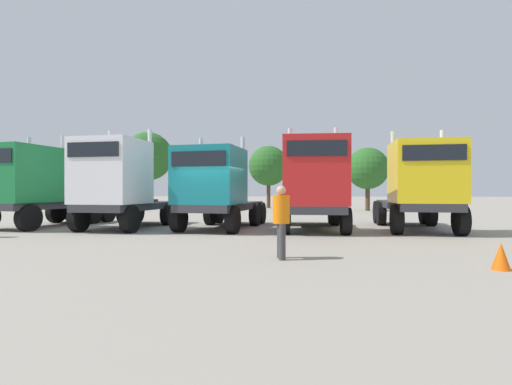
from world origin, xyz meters
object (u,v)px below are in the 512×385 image
object	(u,v)px
semi_truck_red	(314,184)
semi_truck_yellow	(420,186)
semi_truck_teal	(215,187)
traffic_cone_near	(501,256)
semi_truck_green	(31,185)
semi_truck_white	(119,183)
visitor_in_hivis	(281,216)

from	to	relation	value
semi_truck_red	semi_truck_yellow	xyz separation A→B (m)	(4.19, 0.21, -0.08)
semi_truck_teal	semi_truck_yellow	bearing A→B (deg)	99.60
semi_truck_yellow	traffic_cone_near	bearing A→B (deg)	-1.69
semi_truck_green	semi_truck_yellow	bearing A→B (deg)	100.61
traffic_cone_near	semi_truck_teal	bearing A→B (deg)	133.91
semi_truck_teal	semi_truck_red	distance (m)	4.00
semi_truck_green	semi_truck_red	distance (m)	12.18
semi_truck_green	semi_truck_yellow	size ratio (longest dim) A/B	0.99
semi_truck_white	semi_truck_red	xyz separation A→B (m)	(8.03, -0.11, -0.05)
semi_truck_yellow	semi_truck_red	bearing A→B (deg)	-81.47
semi_truck_white	semi_truck_yellow	xyz separation A→B (m)	(12.22, 0.09, -0.13)
visitor_in_hivis	traffic_cone_near	size ratio (longest dim) A/B	3.08
semi_truck_white	traffic_cone_near	bearing A→B (deg)	63.83
semi_truck_white	semi_truck_teal	distance (m)	4.04
semi_truck_green	visitor_in_hivis	distance (m)	12.94
semi_truck_green	traffic_cone_near	world-z (taller)	semi_truck_green
semi_truck_green	semi_truck_red	bearing A→B (deg)	99.19
semi_truck_green	semi_truck_yellow	xyz separation A→B (m)	(16.36, -0.37, -0.05)
visitor_in_hivis	traffic_cone_near	distance (m)	4.63
visitor_in_hivis	semi_truck_teal	bearing A→B (deg)	-76.92
visitor_in_hivis	semi_truck_red	bearing A→B (deg)	-110.90
semi_truck_red	semi_truck_yellow	distance (m)	4.19
semi_truck_white	semi_truck_teal	size ratio (longest dim) A/B	0.98
semi_truck_green	semi_truck_teal	xyz separation A→B (m)	(8.17, -0.36, -0.09)
semi_truck_white	traffic_cone_near	distance (m)	13.55
semi_truck_yellow	semi_truck_white	bearing A→B (deg)	-83.83
semi_truck_green	semi_truck_red	xyz separation A→B (m)	(12.17, -0.58, 0.03)
semi_truck_teal	semi_truck_red	bearing A→B (deg)	96.58
visitor_in_hivis	semi_truck_green	bearing A→B (deg)	-41.98
semi_truck_yellow	semi_truck_teal	bearing A→B (deg)	-84.36
semi_truck_teal	visitor_in_hivis	world-z (taller)	semi_truck_teal
semi_truck_white	semi_truck_yellow	world-z (taller)	semi_truck_white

